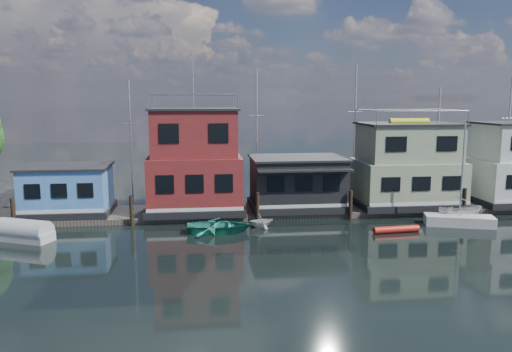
{
  "coord_description": "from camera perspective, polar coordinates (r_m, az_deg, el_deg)",
  "views": [
    {
      "loc": [
        -8.28,
        -26.12,
        8.99
      ],
      "look_at": [
        -3.77,
        12.0,
        3.0
      ],
      "focal_mm": 35.0,
      "sensor_mm": 36.0,
      "label": 1
    }
  ],
  "objects": [
    {
      "name": "ground",
      "position": [
        28.84,
        10.44,
        -9.45
      ],
      "size": [
        160.0,
        160.0,
        0.0
      ],
      "primitive_type": "plane",
      "color": "black",
      "rests_on": "ground"
    },
    {
      "name": "day_sailer",
      "position": [
        38.49,
        22.21,
        -4.65
      ],
      "size": [
        4.94,
        2.88,
        7.4
      ],
      "rotation": [
        0.0,
        0.0,
        -0.3
      ],
      "color": "silver",
      "rests_on": "ground"
    },
    {
      "name": "houseboat_green",
      "position": [
        42.0,
        16.87,
        1.04
      ],
      "size": [
        8.4,
        5.9,
        7.03
      ],
      "color": "black",
      "rests_on": "dock"
    },
    {
      "name": "pilings",
      "position": [
        37.05,
        5.81,
        -3.47
      ],
      "size": [
        42.28,
        0.28,
        2.2
      ],
      "color": "#2D2116",
      "rests_on": "ground"
    },
    {
      "name": "dinghy_teal",
      "position": [
        33.94,
        -4.28,
        -5.72
      ],
      "size": [
        4.45,
        3.23,
        0.91
      ],
      "primitive_type": "imported",
      "rotation": [
        0.0,
        0.0,
        1.55
      ],
      "color": "teal",
      "rests_on": "ground"
    },
    {
      "name": "background_masts",
      "position": [
        46.13,
        9.72,
        4.47
      ],
      "size": [
        36.4,
        0.16,
        12.0
      ],
      "color": "silver",
      "rests_on": "ground"
    },
    {
      "name": "motorboat",
      "position": [
        39.56,
        22.24,
        -4.02
      ],
      "size": [
        3.28,
        1.5,
        1.23
      ],
      "primitive_type": "imported",
      "rotation": [
        0.0,
        0.0,
        1.47
      ],
      "color": "silver",
      "rests_on": "ground"
    },
    {
      "name": "dock",
      "position": [
        39.99,
        5.39,
        -3.87
      ],
      "size": [
        48.0,
        5.0,
        0.4
      ],
      "primitive_type": "cube",
      "color": "#595147",
      "rests_on": "ground"
    },
    {
      "name": "houseboat_dark",
      "position": [
        39.44,
        4.73,
        -0.76
      ],
      "size": [
        7.4,
        6.1,
        4.06
      ],
      "color": "black",
      "rests_on": "dock"
    },
    {
      "name": "tarp_runabout",
      "position": [
        35.2,
        -24.96,
        -5.84
      ],
      "size": [
        3.93,
        2.81,
        1.49
      ],
      "rotation": [
        0.0,
        0.0,
        -0.43
      ],
      "color": "silver",
      "rests_on": "ground"
    },
    {
      "name": "houseboat_blue",
      "position": [
        39.92,
        -20.74,
        -1.5
      ],
      "size": [
        6.4,
        4.9,
        3.66
      ],
      "color": "black",
      "rests_on": "dock"
    },
    {
      "name": "dinghy_white",
      "position": [
        35.17,
        0.54,
        -5.1
      ],
      "size": [
        2.24,
        2.06,
        1.0
      ],
      "primitive_type": "imported",
      "rotation": [
        0.0,
        0.0,
        1.83
      ],
      "color": "silver",
      "rests_on": "ground"
    },
    {
      "name": "red_kayak",
      "position": [
        35.14,
        15.74,
        -5.89
      ],
      "size": [
        3.27,
        0.77,
        0.47
      ],
      "primitive_type": "cylinder",
      "rotation": [
        0.0,
        1.57,
        0.09
      ],
      "color": "red",
      "rests_on": "ground"
    },
    {
      "name": "houseboat_red",
      "position": [
        38.43,
        -7.02,
        1.5
      ],
      "size": [
        7.4,
        5.9,
        11.86
      ],
      "color": "black",
      "rests_on": "dock"
    }
  ]
}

